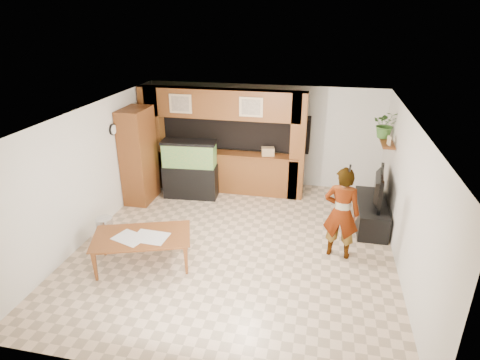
% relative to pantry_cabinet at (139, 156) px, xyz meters
% --- Properties ---
extents(floor, '(6.50, 6.50, 0.00)m').
position_rel_pantry_cabinet_xyz_m(floor, '(2.70, -1.54, -1.13)').
color(floor, '#CBAC8D').
rests_on(floor, ground).
extents(ceiling, '(6.50, 6.50, 0.00)m').
position_rel_pantry_cabinet_xyz_m(ceiling, '(2.70, -1.54, 1.47)').
color(ceiling, white).
rests_on(ceiling, wall_back).
extents(wall_back, '(6.00, 0.00, 6.00)m').
position_rel_pantry_cabinet_xyz_m(wall_back, '(2.70, 1.71, 0.17)').
color(wall_back, silver).
rests_on(wall_back, floor).
extents(wall_left, '(0.00, 6.50, 6.50)m').
position_rel_pantry_cabinet_xyz_m(wall_left, '(-0.30, -1.54, 0.17)').
color(wall_left, silver).
rests_on(wall_left, floor).
extents(wall_right, '(0.00, 6.50, 6.50)m').
position_rel_pantry_cabinet_xyz_m(wall_right, '(5.70, -1.54, 0.17)').
color(wall_right, silver).
rests_on(wall_right, floor).
extents(partition, '(4.20, 0.99, 2.60)m').
position_rel_pantry_cabinet_xyz_m(partition, '(1.75, 1.10, 0.19)').
color(partition, brown).
rests_on(partition, floor).
extents(wall_clock, '(0.05, 0.25, 0.25)m').
position_rel_pantry_cabinet_xyz_m(wall_clock, '(-0.27, -0.54, 0.77)').
color(wall_clock, black).
rests_on(wall_clock, wall_left).
extents(wall_shelf, '(0.25, 0.90, 0.04)m').
position_rel_pantry_cabinet_xyz_m(wall_shelf, '(5.55, 0.41, 0.57)').
color(wall_shelf, brown).
rests_on(wall_shelf, wall_right).
extents(pantry_cabinet, '(0.56, 0.92, 2.25)m').
position_rel_pantry_cabinet_xyz_m(pantry_cabinet, '(0.00, 0.00, 0.00)').
color(pantry_cabinet, brown).
rests_on(pantry_cabinet, floor).
extents(trash_can, '(0.32, 0.32, 0.59)m').
position_rel_pantry_cabinet_xyz_m(trash_can, '(0.19, -2.09, -0.83)').
color(trash_can, '#B2B2B7').
rests_on(trash_can, floor).
extents(aquarium, '(1.30, 0.49, 1.44)m').
position_rel_pantry_cabinet_xyz_m(aquarium, '(1.11, 0.41, -0.42)').
color(aquarium, black).
rests_on(aquarium, floor).
extents(tv_stand, '(0.60, 1.63, 0.54)m').
position_rel_pantry_cabinet_xyz_m(tv_stand, '(5.35, -0.16, -0.86)').
color(tv_stand, black).
rests_on(tv_stand, floor).
extents(television, '(0.29, 1.21, 0.69)m').
position_rel_pantry_cabinet_xyz_m(television, '(5.35, -0.16, -0.24)').
color(television, black).
rests_on(television, tv_stand).
extents(photo_frame, '(0.06, 0.15, 0.19)m').
position_rel_pantry_cabinet_xyz_m(photo_frame, '(5.55, 0.14, 0.69)').
color(photo_frame, tan).
rests_on(photo_frame, wall_shelf).
extents(potted_plant, '(0.54, 0.47, 0.60)m').
position_rel_pantry_cabinet_xyz_m(potted_plant, '(5.52, 0.67, 0.89)').
color(potted_plant, '#3B6A2A').
rests_on(potted_plant, wall_shelf).
extents(person, '(0.71, 0.52, 1.78)m').
position_rel_pantry_cabinet_xyz_m(person, '(4.65, -1.50, -0.24)').
color(person, olive).
rests_on(person, floor).
extents(microphone, '(0.04, 0.10, 0.16)m').
position_rel_pantry_cabinet_xyz_m(microphone, '(4.70, -1.66, 0.70)').
color(microphone, black).
rests_on(microphone, person).
extents(dining_table, '(1.92, 1.46, 0.60)m').
position_rel_pantry_cabinet_xyz_m(dining_table, '(1.21, -2.58, -0.83)').
color(dining_table, brown).
rests_on(dining_table, floor).
extents(newspaper_a, '(0.66, 0.56, 0.01)m').
position_rel_pantry_cabinet_xyz_m(newspaper_a, '(1.03, -2.67, -0.52)').
color(newspaper_a, silver).
rests_on(newspaper_a, dining_table).
extents(newspaper_b, '(0.62, 0.47, 0.01)m').
position_rel_pantry_cabinet_xyz_m(newspaper_b, '(1.37, -2.57, -0.52)').
color(newspaper_b, silver).
rests_on(newspaper_b, dining_table).
extents(counter_box, '(0.34, 0.27, 0.20)m').
position_rel_pantry_cabinet_xyz_m(counter_box, '(2.94, 0.91, 0.01)').
color(counter_box, '#9D7D55').
rests_on(counter_box, partition).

